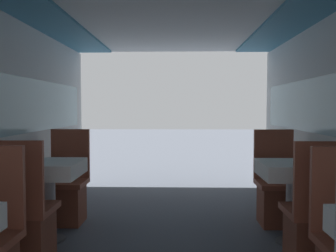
{
  "coord_description": "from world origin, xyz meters",
  "views": [
    {
      "loc": [
        0.08,
        -0.9,
        1.24
      ],
      "look_at": [
        -0.02,
        2.59,
        1.06
      ],
      "focal_mm": 40.0,
      "sensor_mm": 36.0,
      "label": 1
    }
  ],
  "objects_px": {
    "chair_right_far_1": "(277,196)",
    "chair_left_near_1": "(25,227)",
    "chair_right_near_1": "(314,230)",
    "dining_table_right_1": "(293,176)",
    "dining_table_left_1": "(49,175)",
    "chair_left_far_1": "(66,195)"
  },
  "relations": [
    {
      "from": "chair_right_far_1",
      "to": "chair_left_near_1",
      "type": "bearing_deg",
      "value": 25.72
    },
    {
      "from": "chair_right_near_1",
      "to": "chair_right_far_1",
      "type": "height_order",
      "value": "same"
    },
    {
      "from": "dining_table_right_1",
      "to": "chair_right_far_1",
      "type": "distance_m",
      "value": 0.62
    },
    {
      "from": "dining_table_left_1",
      "to": "dining_table_right_1",
      "type": "relative_size",
      "value": 1.0
    },
    {
      "from": "dining_table_right_1",
      "to": "chair_left_near_1",
      "type": "bearing_deg",
      "value": -166.46
    },
    {
      "from": "chair_left_far_1",
      "to": "dining_table_left_1",
      "type": "bearing_deg",
      "value": 90.0
    },
    {
      "from": "chair_left_near_1",
      "to": "dining_table_right_1",
      "type": "relative_size",
      "value": 1.35
    },
    {
      "from": "dining_table_left_1",
      "to": "chair_right_far_1",
      "type": "bearing_deg",
      "value": 13.54
    },
    {
      "from": "dining_table_right_1",
      "to": "chair_right_near_1",
      "type": "height_order",
      "value": "chair_right_near_1"
    },
    {
      "from": "dining_table_left_1",
      "to": "chair_right_near_1",
      "type": "distance_m",
      "value": 2.32
    },
    {
      "from": "dining_table_left_1",
      "to": "dining_table_right_1",
      "type": "distance_m",
      "value": 2.24
    },
    {
      "from": "chair_right_far_1",
      "to": "chair_left_far_1",
      "type": "bearing_deg",
      "value": 0.0
    },
    {
      "from": "chair_right_near_1",
      "to": "chair_right_far_1",
      "type": "distance_m",
      "value": 1.08
    },
    {
      "from": "chair_left_far_1",
      "to": "chair_right_far_1",
      "type": "distance_m",
      "value": 2.24
    },
    {
      "from": "chair_left_far_1",
      "to": "dining_table_right_1",
      "type": "bearing_deg",
      "value": 166.46
    },
    {
      "from": "dining_table_left_1",
      "to": "dining_table_right_1",
      "type": "xyz_separation_m",
      "value": [
        2.24,
        0.0,
        0.0
      ]
    },
    {
      "from": "dining_table_left_1",
      "to": "chair_left_near_1",
      "type": "relative_size",
      "value": 0.74
    },
    {
      "from": "dining_table_right_1",
      "to": "chair_right_near_1",
      "type": "xyz_separation_m",
      "value": [
        0.0,
        -0.54,
        -0.31
      ]
    },
    {
      "from": "chair_left_near_1",
      "to": "chair_left_far_1",
      "type": "bearing_deg",
      "value": 90.0
    },
    {
      "from": "chair_left_near_1",
      "to": "chair_right_near_1",
      "type": "height_order",
      "value": "same"
    },
    {
      "from": "chair_left_near_1",
      "to": "dining_table_right_1",
      "type": "distance_m",
      "value": 2.32
    },
    {
      "from": "chair_left_near_1",
      "to": "chair_right_far_1",
      "type": "bearing_deg",
      "value": 25.72
    }
  ]
}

